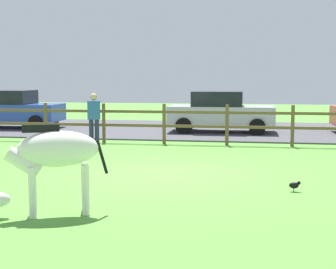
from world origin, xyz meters
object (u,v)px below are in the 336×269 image
(crow_on_grass, at_px, (295,185))
(parked_car_silver, at_px, (220,111))
(zebra, at_px, (53,156))
(parked_car_blue, at_px, (12,109))
(visitor_near_fence, at_px, (94,117))

(crow_on_grass, height_order, parked_car_silver, parked_car_silver)
(zebra, bearing_deg, crow_on_grass, 29.87)
(parked_car_blue, xyz_separation_m, visitor_near_fence, (4.92, -4.27, 0.06))
(parked_car_silver, bearing_deg, zebra, -99.02)
(crow_on_grass, distance_m, parked_car_silver, 9.85)
(crow_on_grass, relative_size, parked_car_silver, 0.05)
(zebra, height_order, parked_car_blue, parked_car_blue)
(visitor_near_fence, bearing_deg, zebra, -76.60)
(parked_car_blue, relative_size, visitor_near_fence, 2.46)
(crow_on_grass, xyz_separation_m, parked_car_silver, (-1.96, 9.63, 0.72))
(parked_car_silver, xyz_separation_m, parked_car_blue, (-8.65, 0.20, 0.00))
(zebra, bearing_deg, parked_car_blue, 119.36)
(parked_car_blue, bearing_deg, crow_on_grass, -42.84)
(crow_on_grass, relative_size, parked_car_blue, 0.05)
(zebra, relative_size, parked_car_silver, 0.46)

